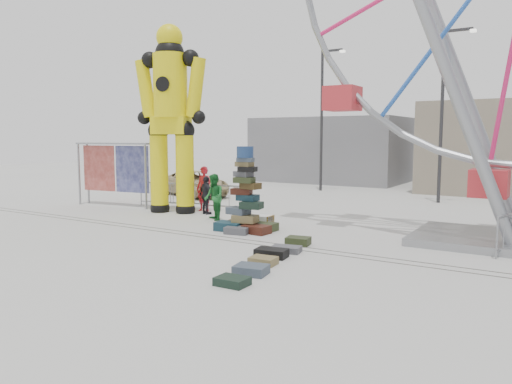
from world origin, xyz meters
The scene contains 24 objects.
ground centered at (0.00, 0.00, 0.00)m, with size 90.00×90.00×0.00m, color #9E9E99.
track_line_near centered at (0.00, 0.60, 0.00)m, with size 40.00×0.04×0.01m, color #47443F.
track_line_far centered at (0.00, 1.00, 0.00)m, with size 40.00×0.04×0.01m, color #47443F.
building_left centered at (-6.00, 22.00, 2.20)m, with size 10.00×8.00×4.40m, color gray.
lamp_post_right centered at (3.09, 13.00, 4.48)m, with size 1.41×0.25×8.00m.
lamp_post_left centered at (-3.91, 15.00, 4.48)m, with size 1.41×0.25×8.00m.
suitcase_tower centered at (-0.87, 2.20, 0.78)m, with size 1.96×1.75×2.80m.
crash_test_dummy centered at (-5.65, 4.01, 4.11)m, with size 3.10×1.37×7.80m.
banner_scaffold centered at (-9.10, 4.13, 2.14)m, with size 3.98×1.14×2.85m.
steamer_trunk centered at (-0.83, 3.00, 0.21)m, with size 0.90×0.52×0.42m, color silver.
row_case_0 centered at (1.60, 1.18, 0.12)m, with size 0.67×0.51×0.23m, color #2C361B.
row_case_1 centered at (1.75, 0.19, 0.09)m, with size 0.78×0.47×0.17m, color #4F5056.
row_case_2 centered at (1.69, -0.52, 0.12)m, with size 0.82×0.51×0.23m, color black.
row_case_3 centered at (1.89, -1.27, 0.10)m, with size 0.64×0.49×0.19m, color olive.
row_case_4 centered at (2.10, -2.14, 0.11)m, with size 0.74×0.58×0.21m, color #3F4C5B.
row_case_5 centered at (2.22, -3.07, 0.09)m, with size 0.68×0.52×0.18m, color black.
barricade_dummy_a centered at (-7.39, 5.18, 0.55)m, with size 2.00×0.10×1.10m, color gray, non-canonical shape.
barricade_dummy_b centered at (-6.23, 5.42, 0.55)m, with size 2.00×0.10×1.10m, color gray, non-canonical shape.
barricade_dummy_c centered at (-3.96, 5.66, 0.55)m, with size 2.00×0.10×1.10m, color gray, non-canonical shape.
barricade_wheel_front centered at (6.88, 3.33, 0.55)m, with size 2.00×0.10×1.10m, color gray, non-canonical shape.
pedestrian_red centered at (-4.78, 5.00, 0.94)m, with size 0.69×0.45×1.88m, color red.
pedestrian_green centered at (-3.05, 3.37, 0.87)m, with size 0.85×0.66×1.74m, color #1A6828.
pedestrian_black centered at (-4.17, 4.36, 0.77)m, with size 0.90×0.38×1.54m, color black.
parked_suv centered at (-8.57, 9.09, 0.65)m, with size 2.16×4.68×1.30m, color tan.
Camera 1 is at (8.04, -11.48, 3.12)m, focal length 35.00 mm.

